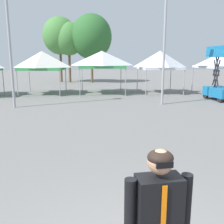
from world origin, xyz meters
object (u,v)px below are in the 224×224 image
canopy_tent_right_of_center (42,61)px  canopy_tent_behind_right (224,60)px  canopy_tent_behind_left (160,60)px  canopy_tent_far_right (102,59)px  scissor_lift (222,84)px  tree_behind_tents_right (69,39)px  tree_behind_tents_center (60,36)px  tree_behind_tents_left (92,37)px  light_pole_near_lift (165,31)px  light_pole_opposite_side (8,29)px

canopy_tent_right_of_center → canopy_tent_behind_right: canopy_tent_behind_right is taller
canopy_tent_behind_left → canopy_tent_far_right: bearing=175.6°
scissor_lift → canopy_tent_behind_left: bearing=127.8°
canopy_tent_right_of_center → tree_behind_tents_right: bearing=83.2°
canopy_tent_behind_left → tree_behind_tents_center: 14.99m
canopy_tent_behind_left → tree_behind_tents_right: tree_behind_tents_right is taller
canopy_tent_behind_left → tree_behind_tents_left: bearing=116.2°
tree_behind_tents_left → tree_behind_tents_center: tree_behind_tents_left is taller
canopy_tent_behind_left → tree_behind_tents_center: bearing=127.2°
canopy_tent_right_of_center → tree_behind_tents_right: tree_behind_tents_right is taller
tree_behind_tents_right → canopy_tent_behind_left: bearing=-55.0°
tree_behind_tents_left → canopy_tent_far_right: bearing=-86.5°
tree_behind_tents_center → tree_behind_tents_right: bearing=-26.8°
light_pole_near_lift → canopy_tent_behind_right: bearing=36.4°
light_pole_near_lift → canopy_tent_far_right: bearing=120.7°
canopy_tent_right_of_center → tree_behind_tents_left: tree_behind_tents_left is taller
canopy_tent_behind_right → light_pole_opposite_side: 15.49m
tree_behind_tents_center → canopy_tent_far_right: bearing=-69.0°
tree_behind_tents_right → tree_behind_tents_left: bearing=-14.3°
canopy_tent_right_of_center → scissor_lift: bearing=-19.4°
canopy_tent_right_of_center → tree_behind_tents_right: (1.29, 10.84, 2.51)m
light_pole_opposite_side → canopy_tent_right_of_center: bearing=83.6°
canopy_tent_behind_left → tree_behind_tents_right: (-7.81, 11.17, 2.47)m
tree_behind_tents_right → tree_behind_tents_center: (-1.08, 0.55, 0.39)m
canopy_tent_behind_left → tree_behind_tents_left: 11.99m
canopy_tent_behind_left → canopy_tent_behind_right: size_ratio=0.90×
canopy_tent_behind_left → canopy_tent_behind_right: 4.94m
canopy_tent_far_right → canopy_tent_behind_left: canopy_tent_behind_left is taller
canopy_tent_far_right → light_pole_opposite_side: light_pole_opposite_side is taller
canopy_tent_far_right → tree_behind_tents_right: 11.56m
canopy_tent_right_of_center → canopy_tent_far_right: canopy_tent_far_right is taller
canopy_tent_far_right → tree_behind_tents_left: (-0.63, 10.15, 2.60)m
canopy_tent_behind_right → light_pole_opposite_side: size_ratio=0.51×
canopy_tent_right_of_center → tree_behind_tents_right: 11.20m
canopy_tent_right_of_center → light_pole_near_lift: (7.82, -5.47, 1.67)m
scissor_lift → tree_behind_tents_center: 20.19m
canopy_tent_behind_right → scissor_lift: scissor_lift is taller
scissor_lift → light_pole_opposite_side: size_ratio=0.48×
light_pole_opposite_side → tree_behind_tents_right: bearing=83.3°
canopy_tent_right_of_center → canopy_tent_behind_right: bearing=-3.7°
scissor_lift → tree_behind_tents_right: tree_behind_tents_right is taller
canopy_tent_far_right → scissor_lift: bearing=-29.5°
canopy_tent_right_of_center → canopy_tent_far_right: 4.56m
canopy_tent_right_of_center → scissor_lift: scissor_lift is taller
tree_behind_tents_left → canopy_tent_behind_right: bearing=-47.7°
canopy_tent_right_of_center → canopy_tent_behind_right: 14.03m
canopy_tent_far_right → light_pole_opposite_side: bearing=-132.3°
scissor_lift → light_pole_near_lift: (-4.34, -1.19, 3.13)m
canopy_tent_behind_right → light_pole_opposite_side: light_pole_opposite_side is taller
canopy_tent_far_right → canopy_tent_behind_right: 9.49m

